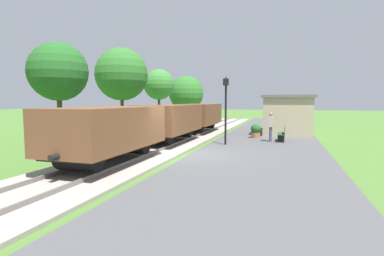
% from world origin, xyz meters
% --- Properties ---
extents(ground_plane, '(160.00, 160.00, 0.00)m').
position_xyz_m(ground_plane, '(0.00, 0.00, 0.00)').
color(ground_plane, '#47702D').
extents(platform_slab, '(6.00, 60.00, 0.25)m').
position_xyz_m(platform_slab, '(3.20, 0.00, 0.12)').
color(platform_slab, '#4C4C4F').
rests_on(platform_slab, ground).
extents(track_ballast, '(3.80, 60.00, 0.12)m').
position_xyz_m(track_ballast, '(-2.40, 0.00, 0.06)').
color(track_ballast, '#9E9389').
rests_on(track_ballast, ground).
extents(rail_near, '(0.07, 60.00, 0.14)m').
position_xyz_m(rail_near, '(-1.68, 0.00, 0.19)').
color(rail_near, slate).
rests_on(rail_near, track_ballast).
extents(rail_far, '(0.07, 60.00, 0.14)m').
position_xyz_m(rail_far, '(-3.12, 0.00, 0.19)').
color(rail_far, slate).
rests_on(rail_far, track_ballast).
extents(freight_train, '(2.50, 19.40, 2.12)m').
position_xyz_m(freight_train, '(-2.40, 4.13, 1.40)').
color(freight_train, brown).
rests_on(freight_train, rail_near).
extents(station_hut, '(3.50, 5.80, 2.78)m').
position_xyz_m(station_hut, '(4.40, 10.72, 1.65)').
color(station_hut, tan).
rests_on(station_hut, platform_slab).
extents(bench_near_hut, '(0.42, 1.50, 0.91)m').
position_xyz_m(bench_near_hut, '(4.11, 5.72, 0.72)').
color(bench_near_hut, '#1E4C2D').
rests_on(bench_near_hut, platform_slab).
extents(person_waiting, '(0.26, 0.39, 1.71)m').
position_xyz_m(person_waiting, '(3.44, 5.40, 1.18)').
color(person_waiting, '#474C66').
rests_on(person_waiting, platform_slab).
extents(potted_planter, '(0.64, 0.64, 0.92)m').
position_xyz_m(potted_planter, '(2.45, 6.96, 0.72)').
color(potted_planter, '#9E6642').
rests_on(potted_planter, platform_slab).
extents(lamp_post_near, '(0.28, 0.28, 3.70)m').
position_xyz_m(lamp_post_near, '(1.15, 3.37, 2.80)').
color(lamp_post_near, black).
rests_on(lamp_post_near, platform_slab).
extents(tree_trackside_mid, '(3.34, 3.34, 5.96)m').
position_xyz_m(tree_trackside_mid, '(-8.22, 1.65, 4.27)').
color(tree_trackside_mid, '#4C3823').
rests_on(tree_trackside_mid, ground).
extents(tree_trackside_far, '(4.35, 4.35, 7.01)m').
position_xyz_m(tree_trackside_far, '(-8.85, 9.74, 4.82)').
color(tree_trackside_far, '#4C3823').
rests_on(tree_trackside_far, ground).
extents(tree_field_left, '(3.31, 3.31, 6.06)m').
position_xyz_m(tree_field_left, '(-8.93, 17.67, 4.38)').
color(tree_field_left, '#4C3823').
rests_on(tree_field_left, ground).
extents(tree_field_distant, '(4.47, 4.47, 5.84)m').
position_xyz_m(tree_field_distant, '(-8.07, 24.53, 3.60)').
color(tree_field_distant, '#4C3823').
rests_on(tree_field_distant, ground).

